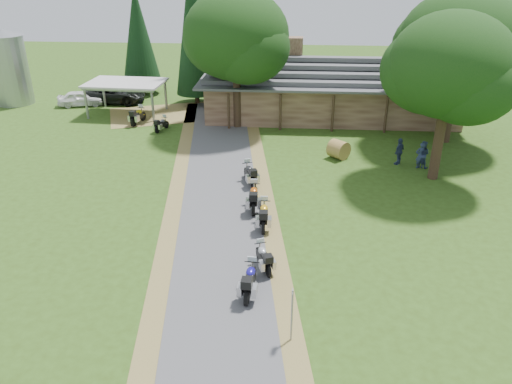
# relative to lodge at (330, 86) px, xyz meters

# --- Properties ---
(ground) EXTENTS (120.00, 120.00, 0.00)m
(ground) POSITION_rel_lodge_xyz_m (-6.00, -24.00, -2.45)
(ground) COLOR #2E4914
(ground) RESTS_ON ground
(driveway) EXTENTS (51.95, 51.95, 0.00)m
(driveway) POSITION_rel_lodge_xyz_m (-6.50, -20.00, -2.45)
(driveway) COLOR #4E4D50
(driveway) RESTS_ON ground
(lodge) EXTENTS (21.40, 9.40, 4.90)m
(lodge) POSITION_rel_lodge_xyz_m (0.00, 0.00, 0.00)
(lodge) COLOR brown
(lodge) RESTS_ON ground
(silo) EXTENTS (3.22, 3.22, 6.52)m
(silo) POSITION_rel_lodge_xyz_m (-28.36, 1.32, 0.81)
(silo) COLOR gray
(silo) RESTS_ON ground
(carport) EXTENTS (6.53, 4.55, 2.73)m
(carport) POSITION_rel_lodge_xyz_m (-17.12, -1.06, -1.08)
(carport) COLOR beige
(carport) RESTS_ON ground
(car_white_sedan) EXTENTS (3.36, 5.47, 1.70)m
(car_white_sedan) POSITION_rel_lodge_xyz_m (-22.10, 1.04, -1.60)
(car_white_sedan) COLOR white
(car_white_sedan) RESTS_ON ground
(car_dark_suv) EXTENTS (2.66, 6.22, 2.38)m
(car_dark_suv) POSITION_rel_lodge_xyz_m (-19.49, 2.27, -1.26)
(car_dark_suv) COLOR black
(car_dark_suv) RESTS_ON ground
(motorcycle_row_a) EXTENTS (0.78, 2.01, 1.34)m
(motorcycle_row_a) POSITION_rel_lodge_xyz_m (-4.56, -25.23, -1.78)
(motorcycle_row_a) COLOR navy
(motorcycle_row_a) RESTS_ON ground
(motorcycle_row_b) EXTENTS (1.13, 1.81, 1.18)m
(motorcycle_row_b) POSITION_rel_lodge_xyz_m (-4.12, -23.43, -1.86)
(motorcycle_row_b) COLOR #A7A8AF
(motorcycle_row_b) RESTS_ON ground
(motorcycle_row_c) EXTENTS (0.72, 2.02, 1.37)m
(motorcycle_row_c) POSITION_rel_lodge_xyz_m (-4.33, -19.70, -1.77)
(motorcycle_row_c) COLOR gold
(motorcycle_row_c) RESTS_ON ground
(motorcycle_row_d) EXTENTS (0.80, 2.13, 1.43)m
(motorcycle_row_d) POSITION_rel_lodge_xyz_m (-4.99, -17.80, -1.73)
(motorcycle_row_d) COLOR #BE5511
(motorcycle_row_d) RESTS_ON ground
(motorcycle_row_e) EXTENTS (1.27, 2.05, 1.34)m
(motorcycle_row_e) POSITION_rel_lodge_xyz_m (-5.49, -14.59, -1.78)
(motorcycle_row_e) COLOR black
(motorcycle_row_e) RESTS_ON ground
(motorcycle_carport_a) EXTENTS (1.07, 2.16, 1.41)m
(motorcycle_carport_a) POSITION_rel_lodge_xyz_m (-15.47, -3.69, -1.74)
(motorcycle_carport_a) COLOR gold
(motorcycle_carport_a) RESTS_ON ground
(motorcycle_carport_b) EXTENTS (1.04, 1.74, 1.13)m
(motorcycle_carport_b) POSITION_rel_lodge_xyz_m (-13.14, -5.31, -1.88)
(motorcycle_carport_b) COLOR slate
(motorcycle_carport_b) RESTS_ON ground
(person_a) EXTENTS (0.60, 0.45, 2.00)m
(person_a) POSITION_rel_lodge_xyz_m (5.14, -11.45, -1.45)
(person_a) COLOR navy
(person_a) RESTS_ON ground
(person_b) EXTENTS (0.72, 0.63, 2.09)m
(person_b) POSITION_rel_lodge_xyz_m (5.27, -11.33, -1.40)
(person_b) COLOR navy
(person_b) RESTS_ON ground
(person_c) EXTENTS (0.70, 0.73, 2.09)m
(person_c) POSITION_rel_lodge_xyz_m (3.90, -10.90, -1.41)
(person_c) COLOR navy
(person_c) RESTS_ON ground
(hay_bale) EXTENTS (1.66, 1.66, 1.23)m
(hay_bale) POSITION_rel_lodge_xyz_m (0.08, -10.10, -1.84)
(hay_bale) COLOR olive
(hay_bale) RESTS_ON ground
(sign_post) EXTENTS (0.39, 0.06, 2.16)m
(sign_post) POSITION_rel_lodge_xyz_m (-2.87, -27.88, -1.37)
(sign_post) COLOR gray
(sign_post) RESTS_ON ground
(oak_lodge_left) EXTENTS (7.80, 7.80, 11.36)m
(oak_lodge_left) POSITION_rel_lodge_xyz_m (-7.39, -3.94, 3.23)
(oak_lodge_left) COLOR #10330F
(oak_lodge_left) RESTS_ON ground
(oak_lodge_right) EXTENTS (8.45, 8.45, 11.20)m
(oak_lodge_right) POSITION_rel_lodge_xyz_m (8.11, -6.20, 3.15)
(oak_lodge_right) COLOR #10330F
(oak_lodge_right) RESTS_ON ground
(oak_driveway) EXTENTS (6.96, 6.96, 11.02)m
(oak_driveway) POSITION_rel_lodge_xyz_m (5.61, -13.01, 3.06)
(oak_driveway) COLOR #10330F
(oak_driveway) RESTS_ON ground
(cedar_near) EXTENTS (3.60, 3.60, 12.61)m
(cedar_near) POSITION_rel_lodge_xyz_m (-11.83, 2.70, 3.85)
(cedar_near) COLOR black
(cedar_near) RESTS_ON ground
(cedar_far) EXTENTS (3.72, 3.72, 10.05)m
(cedar_far) POSITION_rel_lodge_xyz_m (-17.70, 5.74, 2.57)
(cedar_far) COLOR black
(cedar_far) RESTS_ON ground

